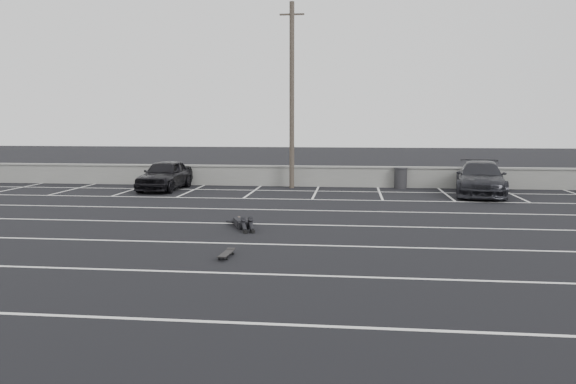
# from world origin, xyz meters

# --- Properties ---
(ground) EXTENTS (120.00, 120.00, 0.00)m
(ground) POSITION_xyz_m (0.00, 0.00, 0.00)
(ground) COLOR black
(ground) RESTS_ON ground
(seawall) EXTENTS (50.00, 0.45, 1.06)m
(seawall) POSITION_xyz_m (0.00, 14.00, 0.55)
(seawall) COLOR gray
(seawall) RESTS_ON ground
(stall_lines) EXTENTS (36.00, 20.05, 0.01)m
(stall_lines) POSITION_xyz_m (-0.08, 4.41, 0.00)
(stall_lines) COLOR silver
(stall_lines) RESTS_ON ground
(car_left) EXTENTS (1.90, 4.36, 1.47)m
(car_left) POSITION_xyz_m (-6.41, 11.73, 0.73)
(car_left) COLOR black
(car_left) RESTS_ON ground
(car_right) EXTENTS (3.01, 5.51, 1.51)m
(car_right) POSITION_xyz_m (8.50, 11.41, 0.76)
(car_right) COLOR black
(car_right) RESTS_ON ground
(utility_pole) EXTENTS (1.21, 0.24, 9.11)m
(utility_pole) POSITION_xyz_m (-0.32, 13.20, 4.61)
(utility_pole) COLOR #4C4238
(utility_pole) RESTS_ON ground
(trash_bin) EXTENTS (0.85, 0.85, 1.05)m
(trash_bin) POSITION_xyz_m (5.12, 13.60, 0.53)
(trash_bin) COLOR #2A2A2C
(trash_bin) RESTS_ON ground
(person) EXTENTS (2.53, 2.97, 0.47)m
(person) POSITION_xyz_m (-0.79, 2.52, 0.23)
(person) COLOR black
(person) RESTS_ON ground
(skateboard) EXTENTS (0.27, 0.82, 0.10)m
(skateboard) POSITION_xyz_m (-0.38, -1.55, 0.08)
(skateboard) COLOR black
(skateboard) RESTS_ON ground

